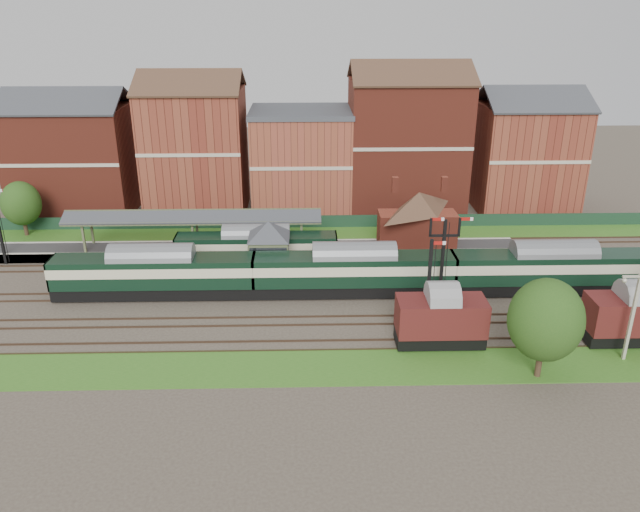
{
  "coord_description": "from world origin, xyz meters",
  "views": [
    {
      "loc": [
        0.37,
        -50.9,
        24.91
      ],
      "look_at": [
        1.72,
        2.0,
        3.0
      ],
      "focal_mm": 35.0,
      "sensor_mm": 36.0,
      "label": 1
    }
  ],
  "objects_px": {
    "dmu_train": "(354,270)",
    "goods_van_a": "(441,318)",
    "platform_railcar": "(257,247)",
    "signal_box": "(269,249)",
    "semaphore_bracket": "(443,257)"
  },
  "relations": [
    {
      "from": "platform_railcar",
      "to": "goods_van_a",
      "type": "relative_size",
      "value": 2.35
    },
    {
      "from": "signal_box",
      "to": "dmu_train",
      "type": "distance_m",
      "value": 8.4
    },
    {
      "from": "platform_railcar",
      "to": "dmu_train",
      "type": "bearing_deg",
      "value": -35.41
    },
    {
      "from": "semaphore_bracket",
      "to": "platform_railcar",
      "type": "bearing_deg",
      "value": 151.35
    },
    {
      "from": "signal_box",
      "to": "semaphore_bracket",
      "type": "distance_m",
      "value": 16.16
    },
    {
      "from": "signal_box",
      "to": "platform_railcar",
      "type": "xyz_separation_m",
      "value": [
        -1.44,
        3.25,
        -1.03
      ]
    },
    {
      "from": "dmu_train",
      "to": "semaphore_bracket",
      "type": "bearing_deg",
      "value": -18.82
    },
    {
      "from": "semaphore_bracket",
      "to": "dmu_train",
      "type": "bearing_deg",
      "value": 161.18
    },
    {
      "from": "semaphore_bracket",
      "to": "goods_van_a",
      "type": "distance_m",
      "value": 7.04
    },
    {
      "from": "platform_railcar",
      "to": "goods_van_a",
      "type": "distance_m",
      "value": 21.65
    },
    {
      "from": "platform_railcar",
      "to": "goods_van_a",
      "type": "height_order",
      "value": "goods_van_a"
    },
    {
      "from": "dmu_train",
      "to": "platform_railcar",
      "type": "height_order",
      "value": "dmu_train"
    },
    {
      "from": "signal_box",
      "to": "goods_van_a",
      "type": "xyz_separation_m",
      "value": [
        13.68,
        -12.25,
        -0.88
      ]
    },
    {
      "from": "signal_box",
      "to": "semaphore_bracket",
      "type": "bearing_deg",
      "value": -20.92
    },
    {
      "from": "dmu_train",
      "to": "goods_van_a",
      "type": "bearing_deg",
      "value": -56.43
    }
  ]
}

